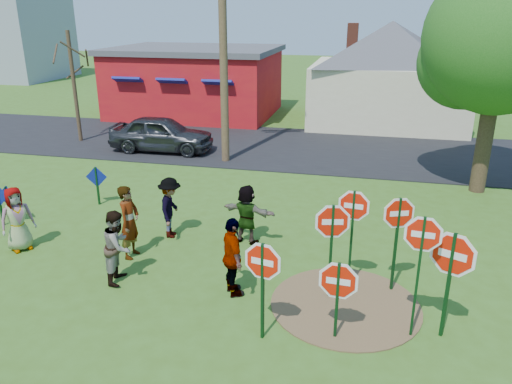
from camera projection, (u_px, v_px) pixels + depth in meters
ground at (167, 261)px, 12.55m from camera, size 120.00×120.00×0.00m
road at (263, 146)px, 23.06m from camera, size 120.00×7.50×0.04m
dirt_patch at (345, 305)px, 10.68m from camera, size 3.20×3.20×0.03m
red_building at (196, 81)px, 29.49m from camera, size 9.40×7.69×3.90m
cream_house at (389, 69)px, 26.84m from camera, size 9.40×9.40×6.50m
distant_building at (1, 32)px, 44.52m from camera, size 10.00×8.00×8.00m
stop_sign_a at (263, 270)px, 9.14m from camera, size 0.97×0.21×2.14m
stop_sign_b at (353, 215)px, 10.68m from camera, size 0.92×0.12×2.50m
stop_sign_c at (421, 250)px, 9.06m from camera, size 0.93×0.10×2.63m
stop_sign_d at (398, 221)px, 10.69m from camera, size 0.89×0.35×2.36m
stop_sign_e at (338, 286)px, 9.27m from camera, size 1.02×0.09×1.75m
stop_sign_f at (452, 261)px, 9.16m from camera, size 1.06×0.52×2.33m
stop_sign_g at (332, 230)px, 10.49m from camera, size 0.99×0.24×2.30m
blue_diamond_c at (8, 200)px, 14.63m from camera, size 0.64×0.06×1.14m
blue_diamond_d at (97, 181)px, 15.94m from camera, size 0.68×0.13×1.28m
person_a at (17, 219)px, 12.90m from camera, size 0.94×1.00×1.72m
person_b at (129, 222)px, 12.49m from camera, size 0.47×0.71×1.91m
person_c at (118, 246)px, 11.40m from camera, size 0.77×0.93×1.74m
person_d at (170, 208)px, 13.66m from camera, size 0.81×1.19×1.70m
person_e at (233, 257)px, 10.80m from camera, size 0.94×1.14×1.82m
person_f at (247, 214)px, 13.32m from camera, size 1.58×0.81×1.63m
suv at (162, 134)px, 21.93m from camera, size 4.57×1.92×1.54m
utility_pole at (223, 25)px, 18.93m from camera, size 2.43×0.92×10.26m
leafy_tree at (504, 47)px, 15.71m from camera, size 5.31×4.84×7.54m
bare_tree_west at (72, 71)px, 22.78m from camera, size 1.80×1.80×5.09m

